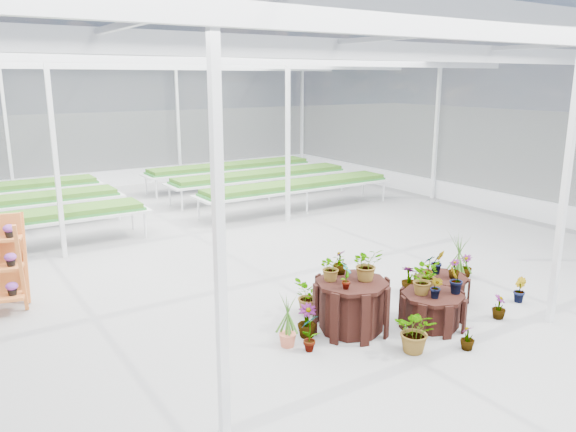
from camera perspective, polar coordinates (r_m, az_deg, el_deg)
ground_plane at (r=11.08m, az=-1.80°, el=-6.95°), size 24.00×24.00×0.00m
greenhouse_shell at (r=10.50m, az=-1.89°, el=4.61°), size 18.00×24.00×4.50m
steel_frame at (r=10.50m, az=-1.89°, el=4.61°), size 18.00×24.00×4.50m
nursery_benches at (r=17.30m, az=-14.27°, el=1.70°), size 16.00×7.00×0.84m
plinth_tall at (r=9.09m, az=6.44°, el=-9.03°), size 1.53×1.53×0.82m
plinth_mid at (r=9.52m, az=14.42°, el=-9.21°), size 1.33×1.33×0.55m
plinth_low at (r=10.67m, az=15.32°, el=-7.06°), size 1.07×1.07×0.43m
nursery_plants at (r=9.47m, az=10.22°, el=-7.34°), size 5.02×2.87×1.36m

